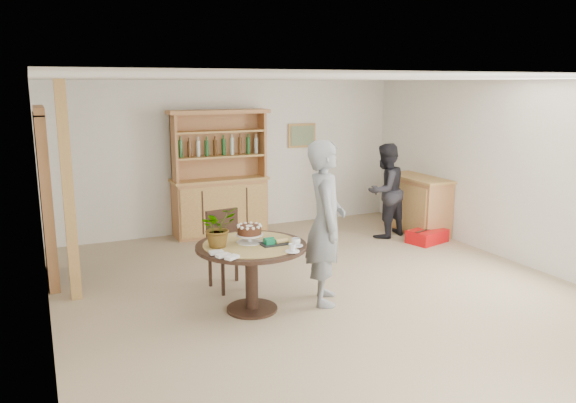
# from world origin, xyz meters

# --- Properties ---
(ground) EXTENTS (7.00, 7.00, 0.00)m
(ground) POSITION_xyz_m (0.00, 0.00, 0.00)
(ground) COLOR tan
(ground) RESTS_ON ground
(room_shell) EXTENTS (6.04, 7.04, 2.52)m
(room_shell) POSITION_xyz_m (0.00, 0.01, 1.74)
(room_shell) COLOR white
(room_shell) RESTS_ON ground
(doorway) EXTENTS (0.13, 1.10, 2.18)m
(doorway) POSITION_xyz_m (-2.93, 2.00, 1.11)
(doorway) COLOR black
(doorway) RESTS_ON ground
(pine_post) EXTENTS (0.12, 0.12, 2.50)m
(pine_post) POSITION_xyz_m (-2.70, 1.20, 1.25)
(pine_post) COLOR tan
(pine_post) RESTS_ON ground
(hutch) EXTENTS (1.62, 0.54, 2.04)m
(hutch) POSITION_xyz_m (-0.30, 3.24, 0.69)
(hutch) COLOR #B17B4A
(hutch) RESTS_ON ground
(sideboard) EXTENTS (0.54, 1.26, 0.94)m
(sideboard) POSITION_xyz_m (2.74, 2.00, 0.47)
(sideboard) COLOR #B17B4A
(sideboard) RESTS_ON ground
(dining_table) EXTENTS (1.20, 1.20, 0.76)m
(dining_table) POSITION_xyz_m (-0.96, 0.03, 0.60)
(dining_table) COLOR black
(dining_table) RESTS_ON ground
(dining_chair) EXTENTS (0.47, 0.47, 0.95)m
(dining_chair) POSITION_xyz_m (-0.97, 0.86, 0.54)
(dining_chair) COLOR black
(dining_chair) RESTS_ON ground
(birthday_cake) EXTENTS (0.30, 0.30, 0.20)m
(birthday_cake) POSITION_xyz_m (-0.96, 0.08, 0.88)
(birthday_cake) COLOR white
(birthday_cake) RESTS_ON dining_table
(flower_vase) EXTENTS (0.47, 0.44, 0.42)m
(flower_vase) POSITION_xyz_m (-1.31, 0.08, 0.97)
(flower_vase) COLOR #3F7233
(flower_vase) RESTS_ON dining_table
(gift_tray) EXTENTS (0.30, 0.20, 0.08)m
(gift_tray) POSITION_xyz_m (-0.75, -0.09, 0.79)
(gift_tray) COLOR black
(gift_tray) RESTS_ON dining_table
(coffee_cup_a) EXTENTS (0.15, 0.15, 0.09)m
(coffee_cup_a) POSITION_xyz_m (-0.56, -0.25, 0.80)
(coffee_cup_a) COLOR white
(coffee_cup_a) RESTS_ON dining_table
(coffee_cup_b) EXTENTS (0.15, 0.15, 0.08)m
(coffee_cup_b) POSITION_xyz_m (-0.68, -0.42, 0.79)
(coffee_cup_b) COLOR white
(coffee_cup_b) RESTS_ON dining_table
(napkins) EXTENTS (0.24, 0.33, 0.03)m
(napkins) POSITION_xyz_m (-1.37, -0.28, 0.77)
(napkins) COLOR white
(napkins) RESTS_ON dining_table
(teen_boy) EXTENTS (0.68, 0.80, 1.85)m
(teen_boy) POSITION_xyz_m (-0.11, -0.07, 0.92)
(teen_boy) COLOR gray
(teen_boy) RESTS_ON ground
(adult_person) EXTENTS (0.88, 0.77, 1.52)m
(adult_person) POSITION_xyz_m (2.07, 1.99, 0.76)
(adult_person) COLOR black
(adult_person) RESTS_ON ground
(red_suitcase) EXTENTS (0.68, 0.54, 0.21)m
(red_suitcase) POSITION_xyz_m (2.50, 1.41, 0.10)
(red_suitcase) COLOR red
(red_suitcase) RESTS_ON ground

